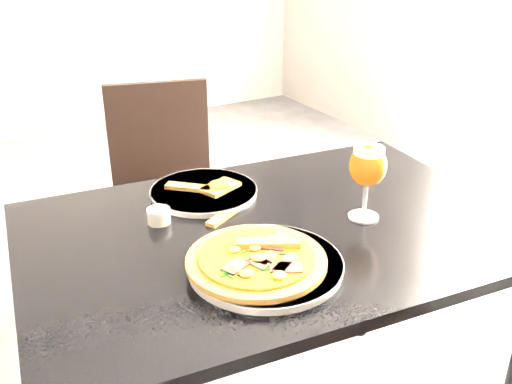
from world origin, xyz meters
TOP-DOWN VIEW (x-y plane):
  - dining_table at (0.35, -0.27)m, footprint 1.28×0.93m
  - chair_far at (0.40, 0.59)m, footprint 0.51×0.51m
  - plate_main at (0.23, -0.42)m, footprint 0.45×0.45m
  - pizza at (0.21, -0.42)m, footprint 0.30×0.30m
  - plate_second at (0.28, -0.02)m, footprint 0.33×0.33m
  - crust_scraps at (0.30, -0.02)m, footprint 0.19×0.15m
  - loose_crust at (0.27, -0.17)m, footprint 0.12×0.08m
  - sauce_cup at (0.11, -0.11)m, footprint 0.06×0.06m
  - beer_glass at (0.57, -0.35)m, footprint 0.09×0.09m

SIDE VIEW (x-z plane):
  - chair_far at x=0.40m, z-range 0.05..0.93m
  - dining_table at x=0.35m, z-range 0.28..1.03m
  - loose_crust at x=0.27m, z-range 0.75..0.76m
  - plate_second at x=0.28m, z-range 0.75..0.77m
  - plate_main at x=0.23m, z-range 0.75..0.77m
  - sauce_cup at x=0.11m, z-range 0.75..0.79m
  - crust_scraps at x=0.30m, z-range 0.76..0.78m
  - pizza at x=0.21m, z-range 0.76..0.79m
  - beer_glass at x=0.57m, z-range 0.79..0.99m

